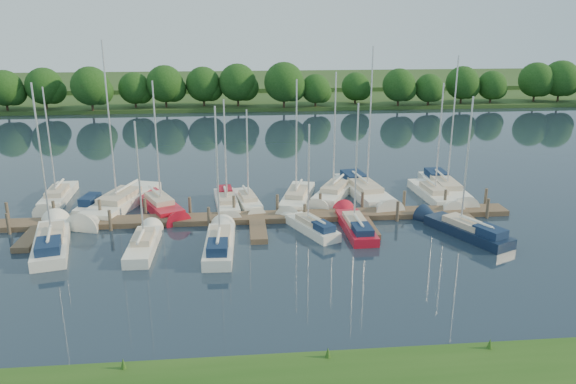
{
  "coord_description": "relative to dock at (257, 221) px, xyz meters",
  "views": [
    {
      "loc": [
        -1.43,
        -33.02,
        15.07
      ],
      "look_at": [
        2.46,
        8.0,
        2.2
      ],
      "focal_mm": 35.0,
      "sensor_mm": 36.0,
      "label": 1
    }
  ],
  "objects": [
    {
      "name": "distant_hill",
      "position": [
        0.0,
        92.69,
        0.5
      ],
      "size": [
        220.0,
        40.0,
        1.4
      ],
      "primitive_type": "cube",
      "color": "#375826",
      "rests_on": "ground"
    },
    {
      "name": "sailboat_s_5",
      "position": [
        14.87,
        -3.91,
        0.13
      ],
      "size": [
        4.78,
        7.84,
        10.37
      ],
      "rotation": [
        0.0,
        0.0,
        0.45
      ],
      "color": "#0F1C34",
      "rests_on": "ground"
    },
    {
      "name": "mooring_pilings",
      "position": [
        0.0,
        1.13,
        0.4
      ],
      "size": [
        38.24,
        2.84,
        2.0
      ],
      "color": "#473D33",
      "rests_on": "ground"
    },
    {
      "name": "sailboat_n_9",
      "position": [
        15.51,
        4.6,
        0.08
      ],
      "size": [
        2.3,
        8.1,
        10.39
      ],
      "rotation": [
        0.0,
        0.0,
        3.2
      ],
      "color": "white",
      "rests_on": "ground"
    },
    {
      "name": "far_shore",
      "position": [
        0.0,
        67.69,
        0.1
      ],
      "size": [
        180.0,
        30.0,
        0.6
      ],
      "primitive_type": "cube",
      "color": "#263F18",
      "rests_on": "ground"
    },
    {
      "name": "sailboat_n_8",
      "position": [
        9.8,
        6.06,
        0.13
      ],
      "size": [
        3.79,
        10.69,
        13.33
      ],
      "rotation": [
        0.0,
        0.0,
        3.29
      ],
      "color": "white",
      "rests_on": "ground"
    },
    {
      "name": "treeline",
      "position": [
        -0.21,
        54.56,
        3.89
      ],
      "size": [
        147.1,
        9.21,
        8.26
      ],
      "color": "#38281C",
      "rests_on": "ground"
    },
    {
      "name": "sailboat_n_4",
      "position": [
        -2.33,
        4.07,
        0.11
      ],
      "size": [
        2.3,
        7.34,
        9.29
      ],
      "rotation": [
        0.0,
        0.0,
        3.24
      ],
      "color": "white",
      "rests_on": "ground"
    },
    {
      "name": "sailboat_n_10",
      "position": [
        17.13,
        6.14,
        0.13
      ],
      "size": [
        2.64,
        9.89,
        12.5
      ],
      "rotation": [
        0.0,
        0.0,
        3.11
      ],
      "color": "white",
      "rests_on": "ground"
    },
    {
      "name": "sailboat_n_0",
      "position": [
        -16.78,
        7.01,
        0.08
      ],
      "size": [
        2.12,
        7.9,
        10.12
      ],
      "rotation": [
        0.0,
        0.0,
        3.18
      ],
      "color": "white",
      "rests_on": "ground"
    },
    {
      "name": "sailboat_s_3",
      "position": [
        3.88,
        -2.17,
        0.13
      ],
      "size": [
        3.65,
        6.2,
        8.3
      ],
      "rotation": [
        0.0,
        0.0,
        0.43
      ],
      "color": "white",
      "rests_on": "ground"
    },
    {
      "name": "sailboat_n_3",
      "position": [
        -7.75,
        3.88,
        0.08
      ],
      "size": [
        5.02,
        8.29,
        10.87
      ],
      "rotation": [
        0.0,
        0.0,
        3.59
      ],
      "color": "#B71023",
      "rests_on": "ground"
    },
    {
      "name": "sailboat_n_6",
      "position": [
        3.58,
        4.68,
        0.07
      ],
      "size": [
        3.87,
        8.51,
        10.77
      ],
      "rotation": [
        0.0,
        0.0,
        2.87
      ],
      "color": "white",
      "rests_on": "ground"
    },
    {
      "name": "sailboat_s_4",
      "position": [
        7.18,
        -2.16,
        0.11
      ],
      "size": [
        1.97,
        7.62,
        9.68
      ],
      "rotation": [
        0.0,
        0.0,
        0.02
      ],
      "color": "#B71023",
      "rests_on": "ground"
    },
    {
      "name": "dock",
      "position": [
        0.0,
        0.0,
        0.0
      ],
      "size": [
        40.0,
        6.0,
        0.4
      ],
      "color": "#4C3D2A",
      "rests_on": "ground"
    },
    {
      "name": "sailboat_n_2",
      "position": [
        -11.21,
        4.65,
        0.08
      ],
      "size": [
        5.37,
        11.11,
        13.97
      ],
      "rotation": [
        0.0,
        0.0,
        2.83
      ],
      "color": "white",
      "rests_on": "ground"
    },
    {
      "name": "ground",
      "position": [
        0.0,
        -7.31,
        -0.2
      ],
      "size": [
        260.0,
        260.0,
        0.0
      ],
      "primitive_type": "plane",
      "color": "#17222E",
      "rests_on": "ground"
    },
    {
      "name": "sailboat_n_5",
      "position": [
        -0.57,
        4.31,
        0.07
      ],
      "size": [
        2.51,
        6.6,
        8.43
      ],
      "rotation": [
        0.0,
        0.0,
        3.32
      ],
      "color": "white",
      "rests_on": "ground"
    },
    {
      "name": "motorboat",
      "position": [
        -13.42,
        4.19,
        0.13
      ],
      "size": [
        2.06,
        4.7,
        1.51
      ],
      "rotation": [
        0.0,
        0.0,
        2.95
      ],
      "color": "white",
      "rests_on": "ground"
    },
    {
      "name": "sailboat_s_1",
      "position": [
        -7.85,
        -4.37,
        0.08
      ],
      "size": [
        1.75,
        6.99,
        9.14
      ],
      "rotation": [
        0.0,
        0.0,
        -0.02
      ],
      "color": "white",
      "rests_on": "ground"
    },
    {
      "name": "sailboat_n_7",
      "position": [
        7.01,
        5.94,
        0.08
      ],
      "size": [
        5.4,
        8.52,
        11.22
      ],
      "rotation": [
        0.0,
        0.0,
        2.67
      ],
      "color": "white",
      "rests_on": "ground"
    },
    {
      "name": "sailboat_s_2",
      "position": [
        -2.72,
        -5.01,
        0.15
      ],
      "size": [
        2.08,
        7.79,
        10.16
      ],
      "rotation": [
        0.0,
        0.0,
        -0.04
      ],
      "color": "white",
      "rests_on": "ground"
    },
    {
      "name": "sailboat_s_0",
      "position": [
        -14.17,
        -3.37,
        0.14
      ],
      "size": [
        3.82,
        9.12,
        11.56
      ],
      "rotation": [
        0.0,
        0.0,
        0.23
      ],
      "color": "white",
      "rests_on": "ground"
    }
  ]
}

